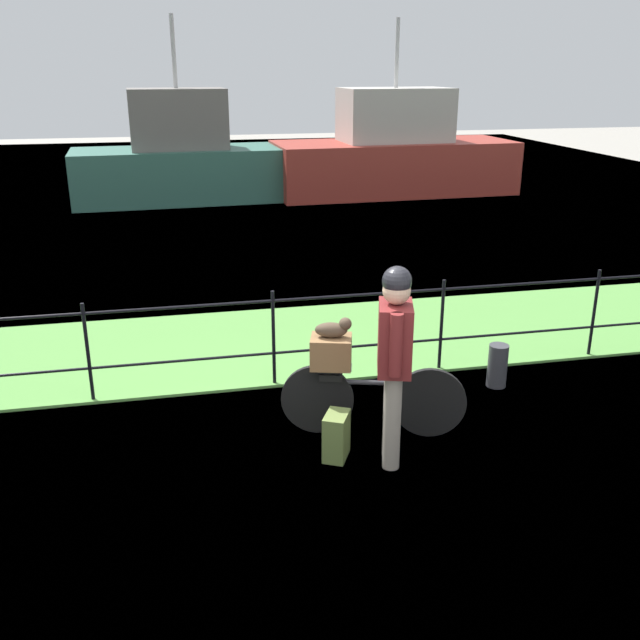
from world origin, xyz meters
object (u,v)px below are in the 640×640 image
at_px(wooden_crate, 331,352).
at_px(backpack_on_paving, 336,436).
at_px(bicycle_main, 371,399).
at_px(terrier_dog, 334,329).
at_px(moored_boat_near, 393,155).
at_px(cyclist_person, 394,349).
at_px(mooring_bollard, 497,366).
at_px(moored_boat_mid, 181,161).

distance_m(wooden_crate, backpack_on_paving, 0.73).
distance_m(bicycle_main, wooden_crate, 0.57).
bearing_deg(wooden_crate, terrier_dog, -16.21).
xyz_separation_m(bicycle_main, moored_boat_near, (4.09, 12.12, 0.61)).
distance_m(terrier_dog, cyclist_person, 0.67).
bearing_deg(mooring_bollard, moored_boat_mid, 103.67).
height_order(mooring_bollard, moored_boat_mid, moored_boat_mid).
relative_size(cyclist_person, moored_boat_near, 0.28).
distance_m(wooden_crate, moored_boat_near, 12.82).
bearing_deg(moored_boat_near, backpack_on_paving, -109.80).
relative_size(bicycle_main, moored_boat_near, 0.26).
xyz_separation_m(terrier_dog, cyclist_person, (0.35, -0.57, 0.01)).
height_order(terrier_dog, mooring_bollard, terrier_dog).
relative_size(terrier_dog, moored_boat_near, 0.05).
height_order(moored_boat_near, moored_boat_mid, moored_boat_mid).
distance_m(bicycle_main, moored_boat_near, 12.81).
xyz_separation_m(cyclist_person, backpack_on_paving, (-0.43, 0.15, -0.80)).
relative_size(bicycle_main, wooden_crate, 4.52).
bearing_deg(wooden_crate, moored_boat_mid, 94.25).
bearing_deg(cyclist_person, terrier_dog, 121.79).
distance_m(cyclist_person, backpack_on_paving, 0.92).
bearing_deg(moored_boat_near, terrier_dog, -110.13).
xyz_separation_m(backpack_on_paving, mooring_bollard, (1.94, 1.02, 0.02)).
xyz_separation_m(cyclist_person, mooring_bollard, (1.51, 1.17, -0.78)).
relative_size(cyclist_person, mooring_bollard, 3.74).
xyz_separation_m(mooring_bollard, moored_boat_mid, (-2.79, 11.46, 0.73)).
xyz_separation_m(bicycle_main, terrier_dog, (-0.32, 0.09, 0.65)).
bearing_deg(backpack_on_paving, cyclist_person, 97.90).
xyz_separation_m(terrier_dog, mooring_bollard, (1.87, 0.60, -0.77)).
bearing_deg(terrier_dog, bicycle_main, -16.21).
xyz_separation_m(bicycle_main, mooring_bollard, (1.55, 0.69, -0.12)).
relative_size(cyclist_person, backpack_on_paving, 4.21).
relative_size(bicycle_main, cyclist_person, 0.94).
height_order(wooden_crate, cyclist_person, cyclist_person).
distance_m(cyclist_person, moored_boat_near, 13.24).
height_order(wooden_crate, backpack_on_paving, wooden_crate).
bearing_deg(mooring_bollard, moored_boat_near, 77.45).
relative_size(wooden_crate, mooring_bollard, 0.78).
bearing_deg(cyclist_person, bicycle_main, 94.29).
distance_m(cyclist_person, moored_boat_mid, 12.69).
bearing_deg(cyclist_person, moored_boat_near, 72.16).
height_order(backpack_on_paving, moored_boat_mid, moored_boat_mid).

